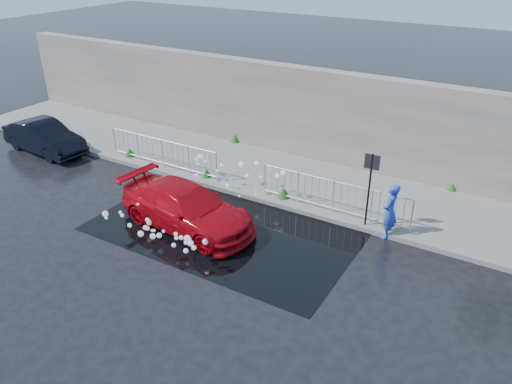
% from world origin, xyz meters
% --- Properties ---
extents(ground, '(90.00, 90.00, 0.00)m').
position_xyz_m(ground, '(0.00, 0.00, 0.00)').
color(ground, black).
rests_on(ground, ground).
extents(pavement, '(30.00, 4.00, 0.15)m').
position_xyz_m(pavement, '(0.00, 5.00, 0.07)').
color(pavement, slate).
rests_on(pavement, ground).
extents(curb, '(30.00, 0.25, 0.16)m').
position_xyz_m(curb, '(0.00, 3.00, 0.08)').
color(curb, slate).
rests_on(curb, ground).
extents(retaining_wall, '(30.00, 0.60, 3.50)m').
position_xyz_m(retaining_wall, '(0.00, 7.20, 1.90)').
color(retaining_wall, '#645D54').
rests_on(retaining_wall, pavement).
extents(puddle, '(8.00, 5.00, 0.01)m').
position_xyz_m(puddle, '(0.50, 1.00, 0.01)').
color(puddle, black).
rests_on(puddle, ground).
extents(sign_post, '(0.45, 0.06, 2.50)m').
position_xyz_m(sign_post, '(4.20, 3.10, 1.72)').
color(sign_post, black).
rests_on(sign_post, ground).
extents(railing_left, '(5.05, 0.05, 1.10)m').
position_xyz_m(railing_left, '(-4.00, 3.35, 0.74)').
color(railing_left, silver).
rests_on(railing_left, pavement).
extents(railing_right, '(5.05, 0.05, 1.10)m').
position_xyz_m(railing_right, '(3.00, 3.35, 0.74)').
color(railing_right, silver).
rests_on(railing_right, pavement).
extents(weeds, '(12.17, 3.93, 0.40)m').
position_xyz_m(weeds, '(-0.44, 4.44, 0.32)').
color(weeds, '#1D5115').
rests_on(weeds, pavement).
extents(water_spray, '(3.63, 5.57, 1.09)m').
position_xyz_m(water_spray, '(-0.43, 0.72, 0.76)').
color(water_spray, white).
rests_on(water_spray, ground).
extents(red_car, '(4.80, 2.38, 1.34)m').
position_xyz_m(red_car, '(-0.58, 0.41, 0.67)').
color(red_car, '#AF0710').
rests_on(red_car, ground).
extents(dark_car, '(4.04, 1.67, 1.30)m').
position_xyz_m(dark_car, '(-9.41, 2.24, 0.65)').
color(dark_car, black).
rests_on(dark_car, ground).
extents(person, '(0.43, 0.64, 1.74)m').
position_xyz_m(person, '(4.92, 3.00, 0.87)').
color(person, '#2544B9').
rests_on(person, ground).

